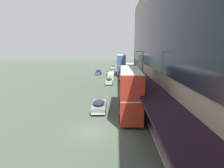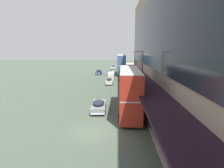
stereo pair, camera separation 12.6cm
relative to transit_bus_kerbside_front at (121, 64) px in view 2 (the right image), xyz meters
name	(u,v)px [view 2 (the right image)]	position (x,y,z in m)	size (l,w,h in m)	color
ground	(92,131)	(-3.93, -41.13, -3.49)	(240.00, 240.00, 0.00)	#465344
sidewalk_kerb	(200,132)	(7.07, -41.13, -3.41)	(10.00, 180.00, 0.15)	#A79295
building_facade	(210,29)	(7.02, -41.13, 6.65)	(9.20, 80.00, 20.32)	gray
transit_bus_kerbside_front	(121,64)	(0.00, 0.00, 0.00)	(2.89, 9.86, 6.47)	#416494
transit_bus_kerbside_rear	(129,90)	(0.26, -35.76, -0.31)	(2.90, 10.21, 5.87)	#B12C1D
sedan_trailing_mid	(113,67)	(-2.99, 16.85, -2.74)	(2.07, 4.56, 1.50)	beige
sedan_trailing_near	(109,81)	(-3.29, -16.01, -2.75)	(1.81, 4.94, 1.47)	beige
sedan_oncoming_rear	(123,77)	(0.15, -9.64, -2.69)	(2.05, 4.90, 1.61)	gray
sedan_oncoming_front	(99,72)	(-7.60, 0.26, -2.70)	(1.99, 4.49, 1.59)	navy
sedan_lead_mid	(99,105)	(-3.85, -34.93, -2.74)	(2.11, 4.80, 1.51)	gray
sedan_second_mid	(110,73)	(-3.77, -1.49, -2.73)	(1.81, 4.36, 1.53)	navy
vw_van	(111,75)	(-3.05, -9.56, -2.39)	(1.92, 4.56, 1.96)	beige
pedestrian_at_kerb	(151,103)	(3.25, -34.92, -2.31)	(0.52, 0.43, 1.86)	black
street_lamp	(141,73)	(2.29, -31.27, 1.21)	(1.50, 0.28, 7.92)	#4C4C51
fire_hydrant	(151,113)	(2.92, -37.07, -2.99)	(0.20, 0.40, 0.70)	red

